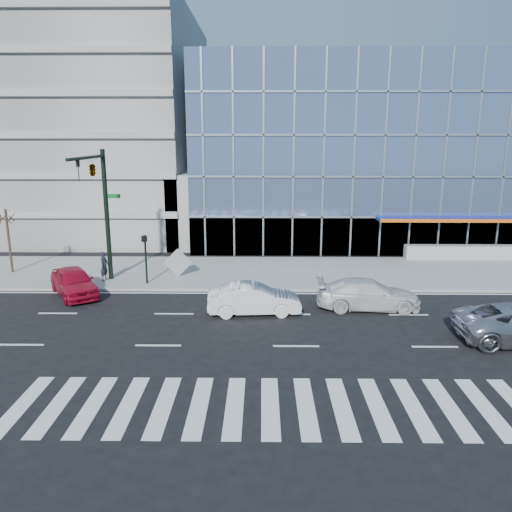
{
  "coord_description": "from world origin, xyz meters",
  "views": [
    {
      "loc": [
        -1.5,
        -24.14,
        8.81
      ],
      "look_at": [
        -1.82,
        3.0,
        2.35
      ],
      "focal_mm": 35.0,
      "sensor_mm": 36.0,
      "label": 1
    }
  ],
  "objects_px": {
    "ped_signal_post": "(145,252)",
    "white_suv": "(368,294)",
    "tilted_panel": "(178,262)",
    "street_tree_near": "(6,218)",
    "pedestrian": "(104,266)",
    "red_sedan": "(74,282)",
    "traffic_signal": "(97,185)",
    "white_sedan": "(254,299)"
  },
  "relations": [
    {
      "from": "ped_signal_post",
      "to": "white_suv",
      "type": "height_order",
      "value": "ped_signal_post"
    },
    {
      "from": "ped_signal_post",
      "to": "white_suv",
      "type": "bearing_deg",
      "value": -17.49
    },
    {
      "from": "traffic_signal",
      "to": "red_sedan",
      "type": "relative_size",
      "value": 1.69
    },
    {
      "from": "white_suv",
      "to": "pedestrian",
      "type": "height_order",
      "value": "pedestrian"
    },
    {
      "from": "tilted_panel",
      "to": "pedestrian",
      "type": "bearing_deg",
      "value": -176.03
    },
    {
      "from": "pedestrian",
      "to": "ped_signal_post",
      "type": "bearing_deg",
      "value": -92.31
    },
    {
      "from": "white_suv",
      "to": "red_sedan",
      "type": "xyz_separation_m",
      "value": [
        -16.33,
        2.06,
        0.03
      ]
    },
    {
      "from": "street_tree_near",
      "to": "white_suv",
      "type": "relative_size",
      "value": 0.79
    },
    {
      "from": "pedestrian",
      "to": "tilted_panel",
      "type": "height_order",
      "value": "tilted_panel"
    },
    {
      "from": "white_sedan",
      "to": "street_tree_near",
      "type": "bearing_deg",
      "value": 61.36
    },
    {
      "from": "white_sedan",
      "to": "ped_signal_post",
      "type": "bearing_deg",
      "value": 49.79
    },
    {
      "from": "pedestrian",
      "to": "tilted_panel",
      "type": "distance_m",
      "value": 4.53
    },
    {
      "from": "traffic_signal",
      "to": "white_sedan",
      "type": "height_order",
      "value": "traffic_signal"
    },
    {
      "from": "street_tree_near",
      "to": "white_suv",
      "type": "distance_m",
      "value": 23.25
    },
    {
      "from": "street_tree_near",
      "to": "red_sedan",
      "type": "bearing_deg",
      "value": -37.73
    },
    {
      "from": "traffic_signal",
      "to": "white_suv",
      "type": "relative_size",
      "value": 1.49
    },
    {
      "from": "ped_signal_post",
      "to": "tilted_panel",
      "type": "distance_m",
      "value": 2.56
    },
    {
      "from": "ped_signal_post",
      "to": "white_suv",
      "type": "xyz_separation_m",
      "value": [
        12.61,
        -3.97,
        -1.36
      ]
    },
    {
      "from": "traffic_signal",
      "to": "street_tree_near",
      "type": "distance_m",
      "value": 7.96
    },
    {
      "from": "traffic_signal",
      "to": "white_suv",
      "type": "height_order",
      "value": "traffic_signal"
    },
    {
      "from": "street_tree_near",
      "to": "ped_signal_post",
      "type": "bearing_deg",
      "value": -15.06
    },
    {
      "from": "pedestrian",
      "to": "traffic_signal",
      "type": "bearing_deg",
      "value": -153.99
    },
    {
      "from": "white_sedan",
      "to": "traffic_signal",
      "type": "bearing_deg",
      "value": 59.88
    },
    {
      "from": "traffic_signal",
      "to": "tilted_panel",
      "type": "height_order",
      "value": "traffic_signal"
    },
    {
      "from": "street_tree_near",
      "to": "white_sedan",
      "type": "xyz_separation_m",
      "value": [
        16.11,
        -7.4,
        -3.0
      ]
    },
    {
      "from": "ped_signal_post",
      "to": "red_sedan",
      "type": "height_order",
      "value": "ped_signal_post"
    },
    {
      "from": "traffic_signal",
      "to": "white_suv",
      "type": "bearing_deg",
      "value": -13.4
    },
    {
      "from": "ped_signal_post",
      "to": "pedestrian",
      "type": "xyz_separation_m",
      "value": [
        -2.77,
        0.69,
        -1.08
      ]
    },
    {
      "from": "traffic_signal",
      "to": "white_sedan",
      "type": "distance_m",
      "value": 11.49
    },
    {
      "from": "white_sedan",
      "to": "red_sedan",
      "type": "distance_m",
      "value": 10.74
    },
    {
      "from": "traffic_signal",
      "to": "pedestrian",
      "type": "relative_size",
      "value": 4.4
    },
    {
      "from": "traffic_signal",
      "to": "ped_signal_post",
      "type": "height_order",
      "value": "traffic_signal"
    },
    {
      "from": "traffic_signal",
      "to": "pedestrian",
      "type": "height_order",
      "value": "traffic_signal"
    },
    {
      "from": "traffic_signal",
      "to": "white_sedan",
      "type": "bearing_deg",
      "value": -26.15
    },
    {
      "from": "white_sedan",
      "to": "red_sedan",
      "type": "xyz_separation_m",
      "value": [
        -10.33,
        2.93,
        0.03
      ]
    },
    {
      "from": "pedestrian",
      "to": "tilted_panel",
      "type": "bearing_deg",
      "value": -66.47
    },
    {
      "from": "street_tree_near",
      "to": "white_suv",
      "type": "bearing_deg",
      "value": -16.45
    },
    {
      "from": "traffic_signal",
      "to": "tilted_panel",
      "type": "relative_size",
      "value": 6.15
    },
    {
      "from": "street_tree_near",
      "to": "tilted_panel",
      "type": "height_order",
      "value": "street_tree_near"
    },
    {
      "from": "street_tree_near",
      "to": "white_suv",
      "type": "height_order",
      "value": "street_tree_near"
    },
    {
      "from": "red_sedan",
      "to": "pedestrian",
      "type": "relative_size",
      "value": 2.61
    },
    {
      "from": "red_sedan",
      "to": "pedestrian",
      "type": "height_order",
      "value": "pedestrian"
    }
  ]
}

